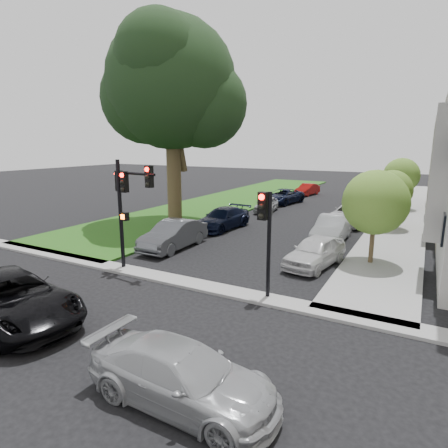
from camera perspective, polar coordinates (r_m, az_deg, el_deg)
The scene contains 22 objects.
ground at distance 14.27m, azimuth -9.85°, elevation -11.67°, with size 140.00×140.00×0.00m, color black.
grass_strip at distance 38.66m, azimuth 1.74°, elevation 3.78°, with size 8.00×44.00×0.12m, color #2F501B.
sidewalk_right at distance 34.64m, azimuth 25.68°, elevation 1.58°, with size 3.50×44.00×0.12m, color gray.
sidewalk_cross at distance 15.73m, azimuth -5.29°, elevation -8.98°, with size 60.00×1.00×0.12m, color gray.
eucalyptus at distance 27.36m, azimuth -8.14°, elevation 20.32°, with size 9.97×9.04×14.12m.
small_tree_a at distance 18.82m, azimuth 22.06°, elevation 3.06°, with size 3.03×3.03×4.55m.
small_tree_b at distance 27.30m, azimuth 24.16°, elevation 4.71°, with size 2.67×2.67×4.01m.
small_tree_c at distance 35.99m, azimuth 25.40°, elevation 6.69°, with size 3.00×3.00×4.50m.
traffic_signal_main at distance 17.14m, azimuth -14.62°, elevation 4.25°, with size 2.46×0.64×5.03m.
traffic_signal_secondary at distance 13.62m, azimuth 6.37°, elevation -0.17°, with size 0.51×0.41×4.06m.
car_cross_near at distance 14.15m, azimuth -29.72°, elevation -9.87°, with size 2.66×5.77×1.60m, color black.
car_cross_far at distance 9.04m, azimuth -6.42°, elevation -21.94°, with size 1.87×4.61×1.34m, color #999BA0.
car_parked_0 at distance 18.26m, azimuth 13.71°, elevation -4.08°, with size 1.70×4.22×1.44m, color silver.
car_parked_1 at distance 23.12m, azimuth 16.14°, elevation -0.69°, with size 1.61×4.62×1.52m, color #999BA0.
car_parked_2 at distance 28.30m, azimuth 18.69°, elevation 1.38°, with size 2.40×5.21×1.45m, color silver.
car_parked_3 at distance 35.39m, azimuth 20.88°, elevation 3.36°, with size 1.82×4.53×1.54m, color maroon.
car_parked_4 at distance 42.20m, azimuth 22.06°, elevation 4.57°, with size 2.14×5.27×1.53m, color #999BA0.
car_parked_5 at distance 20.83m, azimuth -7.68°, elevation -1.65°, with size 1.65×4.72×1.56m, color #3F4247.
car_parked_6 at distance 25.41m, azimuth -0.23°, elevation 0.83°, with size 2.00×4.92×1.43m, color black.
car_parked_7 at distance 31.99m, azimuth 6.49°, elevation 3.01°, with size 1.54×3.84×1.31m, color #999BA0.
car_parked_8 at distance 36.57m, azimuth 8.97°, elevation 4.17°, with size 2.33×5.06×1.41m, color black.
car_parked_9 at distance 43.13m, azimuth 12.58°, elevation 5.16°, with size 1.36×3.91×1.29m, color maroon.
Camera 1 is at (8.23, -10.14, 5.74)m, focal length 30.00 mm.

